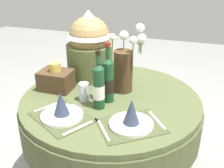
{
  "coord_description": "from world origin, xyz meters",
  "views": [
    {
      "loc": [
        0.49,
        -1.5,
        1.55
      ],
      "look_at": [
        0.0,
        0.03,
        0.8
      ],
      "focal_mm": 43.91,
      "sensor_mm": 36.0,
      "label": 1
    }
  ],
  "objects_px": {
    "place_setting_left": "(62,110)",
    "flower_vase": "(125,65)",
    "gift_tub_back_left": "(89,43)",
    "wine_bottle_right": "(99,86)",
    "woven_basket_side_left": "(56,79)",
    "dining_table": "(111,117)",
    "place_setting_right": "(131,118)",
    "wine_bottle_left": "(109,80)",
    "tumbler_near_left": "(84,92)"
  },
  "relations": [
    {
      "from": "place_setting_left",
      "to": "flower_vase",
      "type": "relative_size",
      "value": 0.91
    },
    {
      "from": "place_setting_left",
      "to": "gift_tub_back_left",
      "type": "bearing_deg",
      "value": 96.38
    },
    {
      "from": "flower_vase",
      "to": "wine_bottle_right",
      "type": "distance_m",
      "value": 0.28
    },
    {
      "from": "woven_basket_side_left",
      "to": "wine_bottle_right",
      "type": "bearing_deg",
      "value": -21.97
    },
    {
      "from": "dining_table",
      "to": "place_setting_left",
      "type": "relative_size",
      "value": 2.78
    },
    {
      "from": "flower_vase",
      "to": "place_setting_right",
      "type": "bearing_deg",
      "value": -69.71
    },
    {
      "from": "wine_bottle_left",
      "to": "wine_bottle_right",
      "type": "distance_m",
      "value": 0.1
    },
    {
      "from": "flower_vase",
      "to": "place_setting_left",
      "type": "bearing_deg",
      "value": -119.34
    },
    {
      "from": "gift_tub_back_left",
      "to": "tumbler_near_left",
      "type": "bearing_deg",
      "value": -73.96
    },
    {
      "from": "wine_bottle_left",
      "to": "wine_bottle_right",
      "type": "height_order",
      "value": "wine_bottle_left"
    },
    {
      "from": "dining_table",
      "to": "wine_bottle_left",
      "type": "height_order",
      "value": "wine_bottle_left"
    },
    {
      "from": "place_setting_left",
      "to": "wine_bottle_left",
      "type": "relative_size",
      "value": 1.11
    },
    {
      "from": "wine_bottle_left",
      "to": "woven_basket_side_left",
      "type": "relative_size",
      "value": 1.76
    },
    {
      "from": "tumbler_near_left",
      "to": "woven_basket_side_left",
      "type": "relative_size",
      "value": 0.55
    },
    {
      "from": "place_setting_right",
      "to": "woven_basket_side_left",
      "type": "bearing_deg",
      "value": 154.77
    },
    {
      "from": "flower_vase",
      "to": "gift_tub_back_left",
      "type": "height_order",
      "value": "gift_tub_back_left"
    },
    {
      "from": "wine_bottle_right",
      "to": "gift_tub_back_left",
      "type": "bearing_deg",
      "value": 117.96
    },
    {
      "from": "dining_table",
      "to": "wine_bottle_right",
      "type": "height_order",
      "value": "wine_bottle_right"
    },
    {
      "from": "gift_tub_back_left",
      "to": "woven_basket_side_left",
      "type": "relative_size",
      "value": 2.29
    },
    {
      "from": "dining_table",
      "to": "wine_bottle_left",
      "type": "bearing_deg",
      "value": -84.92
    },
    {
      "from": "flower_vase",
      "to": "wine_bottle_left",
      "type": "xyz_separation_m",
      "value": [
        -0.06,
        -0.17,
        -0.04
      ]
    },
    {
      "from": "dining_table",
      "to": "flower_vase",
      "type": "relative_size",
      "value": 2.53
    },
    {
      "from": "place_setting_left",
      "to": "wine_bottle_left",
      "type": "distance_m",
      "value": 0.34
    },
    {
      "from": "wine_bottle_left",
      "to": "gift_tub_back_left",
      "type": "relative_size",
      "value": 0.77
    },
    {
      "from": "place_setting_left",
      "to": "gift_tub_back_left",
      "type": "distance_m",
      "value": 0.64
    },
    {
      "from": "place_setting_left",
      "to": "place_setting_right",
      "type": "height_order",
      "value": "same"
    },
    {
      "from": "wine_bottle_right",
      "to": "gift_tub_back_left",
      "type": "distance_m",
      "value": 0.5
    },
    {
      "from": "tumbler_near_left",
      "to": "wine_bottle_right",
      "type": "bearing_deg",
      "value": -24.54
    },
    {
      "from": "gift_tub_back_left",
      "to": "dining_table",
      "type": "bearing_deg",
      "value": -48.08
    },
    {
      "from": "place_setting_right",
      "to": "wine_bottle_right",
      "type": "relative_size",
      "value": 1.19
    },
    {
      "from": "dining_table",
      "to": "wine_bottle_right",
      "type": "bearing_deg",
      "value": -99.41
    },
    {
      "from": "wine_bottle_right",
      "to": "woven_basket_side_left",
      "type": "xyz_separation_m",
      "value": [
        -0.36,
        0.15,
        -0.07
      ]
    },
    {
      "from": "wine_bottle_right",
      "to": "tumbler_near_left",
      "type": "height_order",
      "value": "wine_bottle_right"
    },
    {
      "from": "dining_table",
      "to": "place_setting_right",
      "type": "xyz_separation_m",
      "value": [
        0.21,
        -0.28,
        0.2
      ]
    },
    {
      "from": "flower_vase",
      "to": "woven_basket_side_left",
      "type": "xyz_separation_m",
      "value": [
        -0.45,
        -0.12,
        -0.11
      ]
    },
    {
      "from": "place_setting_left",
      "to": "place_setting_right",
      "type": "xyz_separation_m",
      "value": [
        0.39,
        0.04,
        0.0
      ]
    },
    {
      "from": "wine_bottle_left",
      "to": "tumbler_near_left",
      "type": "bearing_deg",
      "value": -164.79
    },
    {
      "from": "gift_tub_back_left",
      "to": "woven_basket_side_left",
      "type": "distance_m",
      "value": 0.37
    },
    {
      "from": "flower_vase",
      "to": "wine_bottle_left",
      "type": "bearing_deg",
      "value": -107.8
    },
    {
      "from": "wine_bottle_left",
      "to": "tumbler_near_left",
      "type": "height_order",
      "value": "wine_bottle_left"
    },
    {
      "from": "dining_table",
      "to": "place_setting_right",
      "type": "bearing_deg",
      "value": -53.64
    },
    {
      "from": "flower_vase",
      "to": "gift_tub_back_left",
      "type": "bearing_deg",
      "value": 152.48
    },
    {
      "from": "place_setting_right",
      "to": "woven_basket_side_left",
      "type": "relative_size",
      "value": 1.98
    },
    {
      "from": "flower_vase",
      "to": "woven_basket_side_left",
      "type": "distance_m",
      "value": 0.48
    },
    {
      "from": "dining_table",
      "to": "gift_tub_back_left",
      "type": "relative_size",
      "value": 2.38
    },
    {
      "from": "tumbler_near_left",
      "to": "place_setting_right",
      "type": "bearing_deg",
      "value": -28.19
    },
    {
      "from": "wine_bottle_right",
      "to": "woven_basket_side_left",
      "type": "distance_m",
      "value": 0.4
    },
    {
      "from": "dining_table",
      "to": "place_setting_left",
      "type": "bearing_deg",
      "value": -120.28
    },
    {
      "from": "place_setting_left",
      "to": "wine_bottle_right",
      "type": "xyz_separation_m",
      "value": [
        0.16,
        0.17,
        0.09
      ]
    },
    {
      "from": "wine_bottle_right",
      "to": "tumbler_near_left",
      "type": "xyz_separation_m",
      "value": [
        -0.12,
        0.06,
        -0.08
      ]
    }
  ]
}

